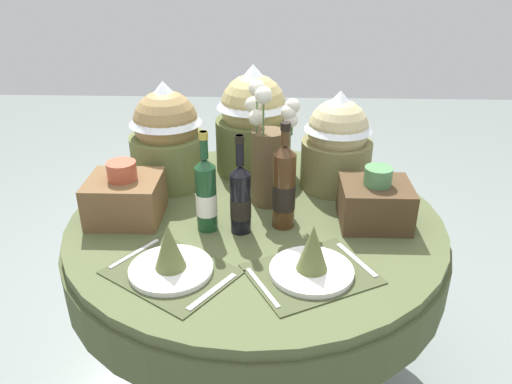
{
  "coord_description": "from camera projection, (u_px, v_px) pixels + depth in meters",
  "views": [
    {
      "loc": [
        0.05,
        -1.52,
        1.58
      ],
      "look_at": [
        0.0,
        0.03,
        0.8
      ],
      "focal_mm": 35.62,
      "sensor_mm": 36.0,
      "label": 1
    }
  ],
  "objects": [
    {
      "name": "gift_tub_back_right",
      "position": [
        337.0,
        138.0,
        1.88
      ],
      "size": [
        0.26,
        0.26,
        0.37
      ],
      "color": "olive",
      "rests_on": "dining_table"
    },
    {
      "name": "flower_vase",
      "position": [
        268.0,
        154.0,
        1.76
      ],
      "size": [
        0.19,
        0.18,
        0.44
      ],
      "color": "brown",
      "rests_on": "dining_table"
    },
    {
      "name": "gift_tub_back_centre",
      "position": [
        253.0,
        116.0,
        2.01
      ],
      "size": [
        0.3,
        0.3,
        0.43
      ],
      "color": "#566033",
      "rests_on": "dining_table"
    },
    {
      "name": "gift_tub_back_left",
      "position": [
        167.0,
        131.0,
        1.9
      ],
      "size": [
        0.29,
        0.29,
        0.4
      ],
      "color": "olive",
      "rests_on": "dining_table"
    },
    {
      "name": "woven_basket_side_right",
      "position": [
        375.0,
        202.0,
        1.68
      ],
      "size": [
        0.23,
        0.2,
        0.2
      ],
      "color": "#47331E",
      "rests_on": "dining_table"
    },
    {
      "name": "wine_bottle_centre",
      "position": [
        240.0,
        198.0,
        1.61
      ],
      "size": [
        0.07,
        0.07,
        0.33
      ],
      "color": "black",
      "rests_on": "dining_table"
    },
    {
      "name": "wine_bottle_left",
      "position": [
        206.0,
        194.0,
        1.62
      ],
      "size": [
        0.07,
        0.07,
        0.34
      ],
      "color": "#194223",
      "rests_on": "dining_table"
    },
    {
      "name": "place_setting_right",
      "position": [
        312.0,
        260.0,
        1.42
      ],
      "size": [
        0.42,
        0.39,
        0.16
      ],
      "color": "#41492B",
      "rests_on": "dining_table"
    },
    {
      "name": "dining_table",
      "position": [
        256.0,
        249.0,
        1.8
      ],
      "size": [
        1.3,
        1.3,
        0.72
      ],
      "color": "#4C5633",
      "rests_on": "ground"
    },
    {
      "name": "wine_bottle_right",
      "position": [
        284.0,
        187.0,
        1.63
      ],
      "size": [
        0.08,
        0.08,
        0.36
      ],
      "color": "#422814",
      "rests_on": "dining_table"
    },
    {
      "name": "place_setting_left",
      "position": [
        170.0,
        259.0,
        1.43
      ],
      "size": [
        0.43,
        0.41,
        0.16
      ],
      "color": "#41492B",
      "rests_on": "dining_table"
    },
    {
      "name": "woven_basket_side_left",
      "position": [
        125.0,
        197.0,
        1.7
      ],
      "size": [
        0.24,
        0.22,
        0.21
      ],
      "color": "brown",
      "rests_on": "dining_table"
    },
    {
      "name": "ground",
      "position": [
        256.0,
        371.0,
        2.07
      ],
      "size": [
        8.0,
        8.0,
        0.0
      ],
      "primitive_type": "plane",
      "color": "gray"
    }
  ]
}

